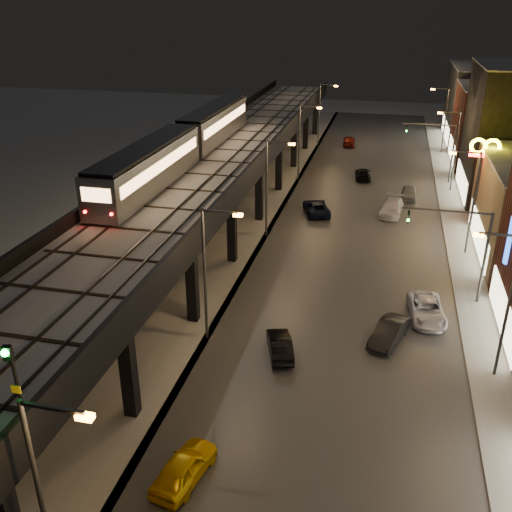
{
  "coord_description": "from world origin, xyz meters",
  "views": [
    {
      "loc": [
        9.7,
        -17.12,
        20.38
      ],
      "look_at": [
        1.94,
        15.69,
        5.0
      ],
      "focal_mm": 40.0,
      "sensor_mm": 36.0,
      "label": 1
    }
  ],
  "objects_px": {
    "rail_signal": "(12,368)",
    "car_mid_silver": "(316,208)",
    "car_near_white": "(280,346)",
    "car_onc_red": "(409,193)",
    "car_taxi": "(184,468)",
    "car_onc_silver": "(389,333)",
    "car_onc_white": "(392,208)",
    "car_onc_dark": "(427,311)",
    "car_far_white": "(349,141)",
    "car_mid_dark": "(363,174)",
    "subway_train": "(186,141)"
  },
  "relations": [
    {
      "from": "subway_train",
      "to": "car_mid_silver",
      "type": "xyz_separation_m",
      "value": [
        11.54,
        6.02,
        -7.61
      ]
    },
    {
      "from": "car_mid_silver",
      "to": "car_mid_dark",
      "type": "relative_size",
      "value": 1.1
    },
    {
      "from": "rail_signal",
      "to": "car_mid_silver",
      "type": "xyz_separation_m",
      "value": [
        5.14,
        41.3,
        -8.16
      ]
    },
    {
      "from": "car_taxi",
      "to": "car_onc_silver",
      "type": "xyz_separation_m",
      "value": [
        8.88,
        13.95,
        -0.0
      ]
    },
    {
      "from": "subway_train",
      "to": "car_far_white",
      "type": "bearing_deg",
      "value": 71.35
    },
    {
      "from": "car_mid_silver",
      "to": "car_far_white",
      "type": "height_order",
      "value": "car_far_white"
    },
    {
      "from": "car_taxi",
      "to": "car_onc_silver",
      "type": "distance_m",
      "value": 16.54
    },
    {
      "from": "car_mid_dark",
      "to": "subway_train",
      "type": "bearing_deg",
      "value": 46.55
    },
    {
      "from": "car_near_white",
      "to": "rail_signal",
      "type": "bearing_deg",
      "value": 49.88
    },
    {
      "from": "car_mid_silver",
      "to": "car_onc_white",
      "type": "xyz_separation_m",
      "value": [
        7.52,
        1.61,
        0.05
      ]
    },
    {
      "from": "car_mid_silver",
      "to": "car_onc_white",
      "type": "height_order",
      "value": "car_onc_white"
    },
    {
      "from": "rail_signal",
      "to": "car_onc_dark",
      "type": "xyz_separation_m",
      "value": [
        15.4,
        22.21,
        -8.17
      ]
    },
    {
      "from": "car_onc_red",
      "to": "car_far_white",
      "type": "bearing_deg",
      "value": 110.31
    },
    {
      "from": "car_mid_silver",
      "to": "car_onc_silver",
      "type": "bearing_deg",
      "value": 91.64
    },
    {
      "from": "car_onc_red",
      "to": "car_onc_dark",
      "type": "bearing_deg",
      "value": -87.82
    },
    {
      "from": "car_onc_silver",
      "to": "car_onc_white",
      "type": "xyz_separation_m",
      "value": [
        -0.27,
        24.25,
        0.04
      ]
    },
    {
      "from": "car_onc_dark",
      "to": "car_mid_silver",
      "type": "bearing_deg",
      "value": 112.33
    },
    {
      "from": "rail_signal",
      "to": "car_onc_silver",
      "type": "bearing_deg",
      "value": 55.26
    },
    {
      "from": "car_far_white",
      "to": "car_onc_red",
      "type": "distance_m",
      "value": 24.69
    },
    {
      "from": "rail_signal",
      "to": "car_onc_silver",
      "type": "xyz_separation_m",
      "value": [
        12.94,
        18.65,
        -8.15
      ]
    },
    {
      "from": "car_near_white",
      "to": "car_mid_silver",
      "type": "xyz_separation_m",
      "value": [
        -1.24,
        25.64,
        0.05
      ]
    },
    {
      "from": "car_onc_dark",
      "to": "car_onc_red",
      "type": "height_order",
      "value": "car_onc_dark"
    },
    {
      "from": "car_onc_silver",
      "to": "car_near_white",
      "type": "bearing_deg",
      "value": -136.73
    },
    {
      "from": "car_onc_silver",
      "to": "car_onc_red",
      "type": "relative_size",
      "value": 1.09
    },
    {
      "from": "rail_signal",
      "to": "car_mid_silver",
      "type": "relative_size",
      "value": 0.64
    },
    {
      "from": "car_onc_silver",
      "to": "car_far_white",
      "type": "bearing_deg",
      "value": 116.27
    },
    {
      "from": "car_near_white",
      "to": "car_onc_dark",
      "type": "distance_m",
      "value": 11.15
    },
    {
      "from": "subway_train",
      "to": "car_onc_red",
      "type": "height_order",
      "value": "subway_train"
    },
    {
      "from": "car_mid_silver",
      "to": "car_onc_dark",
      "type": "relative_size",
      "value": 1.01
    },
    {
      "from": "car_taxi",
      "to": "car_mid_silver",
      "type": "bearing_deg",
      "value": -80.75
    },
    {
      "from": "car_onc_red",
      "to": "rail_signal",
      "type": "bearing_deg",
      "value": -106.51
    },
    {
      "from": "car_far_white",
      "to": "car_onc_dark",
      "type": "distance_m",
      "value": 50.35
    },
    {
      "from": "subway_train",
      "to": "car_mid_dark",
      "type": "xyz_separation_m",
      "value": [
        15.42,
        19.5,
        -7.65
      ]
    },
    {
      "from": "car_far_white",
      "to": "car_onc_red",
      "type": "relative_size",
      "value": 1.1
    },
    {
      "from": "subway_train",
      "to": "car_onc_white",
      "type": "distance_m",
      "value": 21.88
    },
    {
      "from": "subway_train",
      "to": "car_taxi",
      "type": "bearing_deg",
      "value": -71.11
    },
    {
      "from": "car_taxi",
      "to": "car_mid_silver",
      "type": "xyz_separation_m",
      "value": [
        1.08,
        36.59,
        -0.01
      ]
    },
    {
      "from": "car_onc_red",
      "to": "car_onc_white",
      "type": "bearing_deg",
      "value": -107.44
    },
    {
      "from": "car_mid_silver",
      "to": "car_onc_white",
      "type": "relative_size",
      "value": 0.98
    },
    {
      "from": "car_mid_silver",
      "to": "car_onc_red",
      "type": "bearing_deg",
      "value": -159.59
    },
    {
      "from": "car_near_white",
      "to": "car_onc_white",
      "type": "xyz_separation_m",
      "value": [
        6.28,
        27.25,
        0.1
      ]
    },
    {
      "from": "subway_train",
      "to": "car_mid_dark",
      "type": "bearing_deg",
      "value": 51.67
    },
    {
      "from": "car_onc_dark",
      "to": "car_onc_red",
      "type": "distance_m",
      "value": 26.29
    },
    {
      "from": "car_taxi",
      "to": "car_onc_white",
      "type": "xyz_separation_m",
      "value": [
        8.61,
        38.2,
        0.03
      ]
    },
    {
      "from": "subway_train",
      "to": "car_near_white",
      "type": "bearing_deg",
      "value": -56.91
    },
    {
      "from": "car_onc_red",
      "to": "subway_train",
      "type": "bearing_deg",
      "value": -147.54
    },
    {
      "from": "car_onc_dark",
      "to": "car_onc_white",
      "type": "height_order",
      "value": "car_onc_white"
    },
    {
      "from": "car_onc_silver",
      "to": "car_onc_dark",
      "type": "bearing_deg",
      "value": 73.99
    },
    {
      "from": "car_onc_white",
      "to": "car_taxi",
      "type": "bearing_deg",
      "value": -96.13
    },
    {
      "from": "subway_train",
      "to": "car_onc_white",
      "type": "height_order",
      "value": "subway_train"
    }
  ]
}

